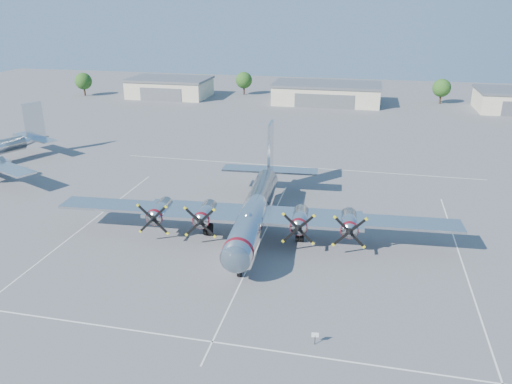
% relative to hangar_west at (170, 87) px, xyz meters
% --- Properties ---
extents(ground, '(260.00, 260.00, 0.00)m').
position_rel_hangar_west_xyz_m(ground, '(45.00, -81.96, -2.71)').
color(ground, '#5A5A5D').
rests_on(ground, ground).
extents(parking_lines, '(60.00, 50.08, 0.01)m').
position_rel_hangar_west_xyz_m(parking_lines, '(45.00, -83.71, -2.71)').
color(parking_lines, silver).
rests_on(parking_lines, ground).
extents(hangar_west, '(22.60, 14.60, 5.40)m').
position_rel_hangar_west_xyz_m(hangar_west, '(0.00, 0.00, 0.00)').
color(hangar_west, '#C1BA9A').
rests_on(hangar_west, ground).
extents(hangar_center, '(28.60, 14.60, 5.40)m').
position_rel_hangar_west_xyz_m(hangar_center, '(45.00, -0.00, -0.00)').
color(hangar_center, '#C1BA9A').
rests_on(hangar_center, ground).
extents(tree_far_west, '(4.80, 4.80, 6.64)m').
position_rel_hangar_west_xyz_m(tree_far_west, '(-25.00, -3.96, 1.51)').
color(tree_far_west, '#382619').
rests_on(tree_far_west, ground).
extents(tree_west, '(4.80, 4.80, 6.64)m').
position_rel_hangar_west_xyz_m(tree_west, '(20.00, 8.04, 1.51)').
color(tree_west, '#382619').
rests_on(tree_west, ground).
extents(tree_east, '(4.80, 4.80, 6.64)m').
position_rel_hangar_west_xyz_m(tree_east, '(75.00, 6.04, 1.51)').
color(tree_east, '#382619').
rests_on(tree_east, ground).
extents(main_bomber_b29, '(48.09, 34.52, 10.20)m').
position_rel_hangar_west_xyz_m(main_bomber_b29, '(43.88, -82.59, -2.71)').
color(main_bomber_b29, silver).
rests_on(main_bomber_b29, ground).
extents(info_placard, '(0.59, 0.13, 1.13)m').
position_rel_hangar_west_xyz_m(info_placard, '(53.19, -102.45, -1.92)').
color(info_placard, black).
rests_on(info_placard, ground).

